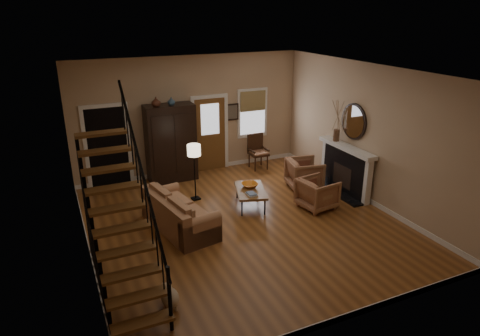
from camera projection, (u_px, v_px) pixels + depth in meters
name	position (u px, v px, depth m)	size (l,w,h in m)	color
room	(197.00, 139.00, 10.28)	(7.00, 7.33, 3.30)	brown
staircase	(118.00, 202.00, 6.72)	(0.94, 2.80, 3.20)	brown
fireplace	(347.00, 165.00, 10.84)	(0.33, 1.95, 2.30)	black
armoire	(171.00, 143.00, 11.51)	(1.30, 0.60, 2.10)	black
vase_a	(156.00, 102.00, 10.88)	(0.24, 0.24, 0.25)	#4C2619
vase_b	(171.00, 101.00, 11.04)	(0.20, 0.20, 0.21)	#334C60
sofa	(179.00, 212.00, 9.11)	(0.87, 2.02, 0.75)	#B17850
coffee_table	(250.00, 198.00, 10.20)	(0.66, 1.13, 0.43)	brown
bowl	(250.00, 185.00, 10.26)	(0.39, 0.39, 0.09)	orange
books	(251.00, 194.00, 9.81)	(0.21, 0.28, 0.05)	beige
armchair_left	(317.00, 193.00, 10.07)	(0.78, 0.80, 0.73)	brown
armchair_right	(304.00, 174.00, 11.20)	(0.83, 0.86, 0.78)	brown
floor_lamp	(195.00, 173.00, 10.40)	(0.33, 0.33, 1.42)	black
side_chair	(258.00, 152.00, 12.52)	(0.54, 0.54, 1.02)	#382012
dog	(170.00, 299.00, 6.74)	(0.28, 0.47, 0.34)	#C9AE89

